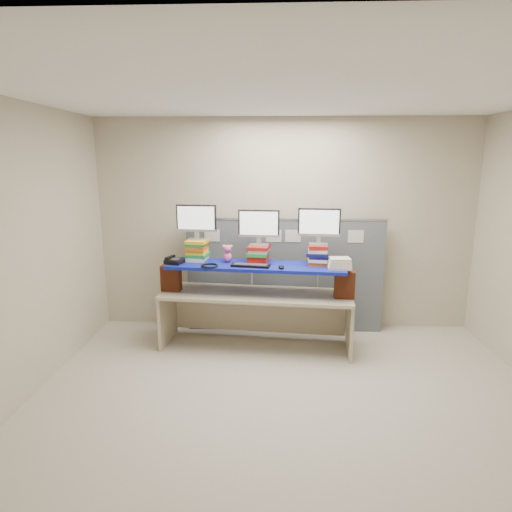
{
  "coord_description": "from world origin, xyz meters",
  "views": [
    {
      "loc": [
        -0.15,
        -3.68,
        2.25
      ],
      "look_at": [
        -0.36,
        1.23,
        1.15
      ],
      "focal_mm": 30.0,
      "sensor_mm": 36.0,
      "label": 1
    }
  ],
  "objects_px": {
    "keyboard": "(251,265)",
    "desk_phone": "(174,261)",
    "desk": "(256,304)",
    "monitor_right": "(319,224)",
    "monitor_left": "(196,220)",
    "blue_board": "(256,266)",
    "monitor_center": "(259,225)"
  },
  "relations": [
    {
      "from": "monitor_center",
      "to": "keyboard",
      "type": "distance_m",
      "value": 0.5
    },
    {
      "from": "blue_board",
      "to": "desk_phone",
      "type": "xyz_separation_m",
      "value": [
        -0.98,
        0.0,
        0.05
      ]
    },
    {
      "from": "monitor_left",
      "to": "desk_phone",
      "type": "xyz_separation_m",
      "value": [
        -0.25,
        -0.18,
        -0.47
      ]
    },
    {
      "from": "monitor_center",
      "to": "monitor_right",
      "type": "xyz_separation_m",
      "value": [
        0.7,
        -0.07,
        0.03
      ]
    },
    {
      "from": "monitor_right",
      "to": "desk_phone",
      "type": "xyz_separation_m",
      "value": [
        -1.71,
        -0.04,
        -0.45
      ]
    },
    {
      "from": "desk",
      "to": "desk_phone",
      "type": "height_order",
      "value": "desk_phone"
    },
    {
      "from": "blue_board",
      "to": "monitor_right",
      "type": "xyz_separation_m",
      "value": [
        0.73,
        0.05,
        0.5
      ]
    },
    {
      "from": "monitor_left",
      "to": "desk_phone",
      "type": "height_order",
      "value": "monitor_left"
    },
    {
      "from": "monitor_right",
      "to": "keyboard",
      "type": "xyz_separation_m",
      "value": [
        -0.79,
        -0.16,
        -0.46
      ]
    },
    {
      "from": "desk",
      "to": "keyboard",
      "type": "distance_m",
      "value": 0.52
    },
    {
      "from": "monitor_left",
      "to": "keyboard",
      "type": "bearing_deg",
      "value": -18.56
    },
    {
      "from": "monitor_right",
      "to": "monitor_left",
      "type": "bearing_deg",
      "value": 180.0
    },
    {
      "from": "monitor_left",
      "to": "monitor_right",
      "type": "xyz_separation_m",
      "value": [
        1.46,
        -0.14,
        -0.02
      ]
    },
    {
      "from": "keyboard",
      "to": "desk_phone",
      "type": "xyz_separation_m",
      "value": [
        -0.92,
        0.12,
        0.02
      ]
    },
    {
      "from": "blue_board",
      "to": "monitor_right",
      "type": "distance_m",
      "value": 0.89
    },
    {
      "from": "blue_board",
      "to": "desk",
      "type": "bearing_deg",
      "value": 0.0
    },
    {
      "from": "blue_board",
      "to": "monitor_center",
      "type": "bearing_deg",
      "value": 81.37
    },
    {
      "from": "keyboard",
      "to": "desk_phone",
      "type": "bearing_deg",
      "value": -178.1
    },
    {
      "from": "blue_board",
      "to": "monitor_left",
      "type": "height_order",
      "value": "monitor_left"
    },
    {
      "from": "blue_board",
      "to": "monitor_right",
      "type": "relative_size",
      "value": 4.26
    },
    {
      "from": "desk",
      "to": "monitor_right",
      "type": "height_order",
      "value": "monitor_right"
    },
    {
      "from": "desk",
      "to": "desk_phone",
      "type": "relative_size",
      "value": 9.66
    },
    {
      "from": "monitor_left",
      "to": "monitor_center",
      "type": "height_order",
      "value": "monitor_left"
    },
    {
      "from": "desk_phone",
      "to": "desk",
      "type": "bearing_deg",
      "value": 16.74
    },
    {
      "from": "blue_board",
      "to": "desk_phone",
      "type": "height_order",
      "value": "desk_phone"
    },
    {
      "from": "monitor_center",
      "to": "monitor_left",
      "type": "bearing_deg",
      "value": 180.0
    },
    {
      "from": "monitor_left",
      "to": "desk_phone",
      "type": "bearing_deg",
      "value": -138.28
    },
    {
      "from": "monitor_left",
      "to": "monitor_right",
      "type": "height_order",
      "value": "monitor_left"
    },
    {
      "from": "monitor_center",
      "to": "monitor_right",
      "type": "bearing_deg",
      "value": -0.0
    },
    {
      "from": "desk",
      "to": "monitor_center",
      "type": "xyz_separation_m",
      "value": [
        0.03,
        0.12,
        0.94
      ]
    },
    {
      "from": "desk",
      "to": "keyboard",
      "type": "xyz_separation_m",
      "value": [
        -0.06,
        -0.11,
        0.51
      ]
    },
    {
      "from": "monitor_left",
      "to": "desk_phone",
      "type": "distance_m",
      "value": 0.56
    }
  ]
}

